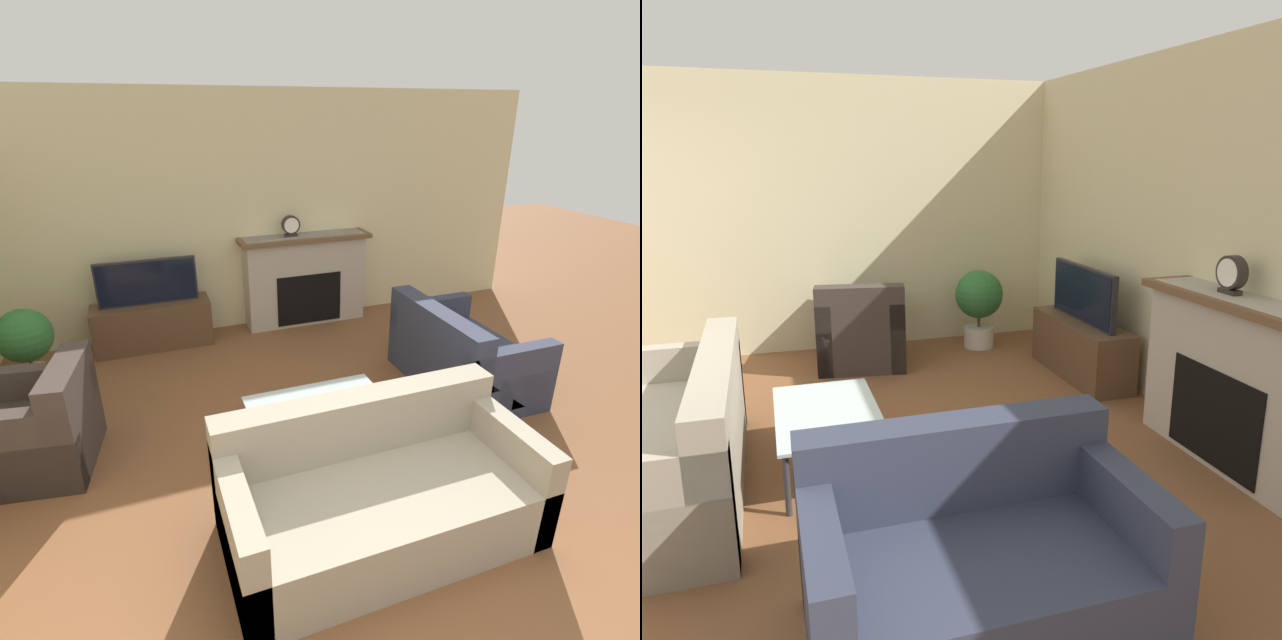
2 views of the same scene
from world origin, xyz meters
TOP-DOWN VIEW (x-y plane):
  - wall_back at (0.00, 4.42)m, footprint 7.89×0.06m
  - wall_left at (-2.48, 2.20)m, footprint 0.06×7.39m
  - fireplace at (0.94, 4.22)m, footprint 1.58×0.39m
  - tv_stand at (-0.89, 4.12)m, footprint 1.25×0.39m
  - tv at (-0.89, 4.11)m, footprint 1.04×0.06m
  - couch_sectional at (0.24, 0.83)m, footprint 1.89×0.91m
  - couch_loveseat at (1.81, 2.20)m, footprint 0.89×1.39m
  - armchair_by_window at (-1.84, 2.28)m, footprint 0.99×0.92m
  - coffee_table at (0.20, 1.76)m, footprint 1.06×0.63m
  - potted_plant at (-2.02, 3.53)m, footprint 0.50×0.50m
  - mantel_clock at (0.77, 4.22)m, footprint 0.21×0.07m

SIDE VIEW (x-z plane):
  - tv_stand at x=-0.89m, z-range 0.00..0.52m
  - couch_sectional at x=0.24m, z-range -0.12..0.70m
  - couch_loveseat at x=1.81m, z-range -0.12..0.70m
  - armchair_by_window at x=-1.84m, z-range -0.11..0.71m
  - coffee_table at x=0.20m, z-range 0.16..0.55m
  - potted_plant at x=-2.02m, z-range 0.09..0.90m
  - fireplace at x=0.94m, z-range 0.03..1.12m
  - tv at x=-0.89m, z-range 0.52..1.01m
  - mantel_clock at x=0.77m, z-range 1.10..1.34m
  - wall_back at x=0.00m, z-range 0.00..2.70m
  - wall_left at x=-2.48m, z-range 0.00..2.70m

